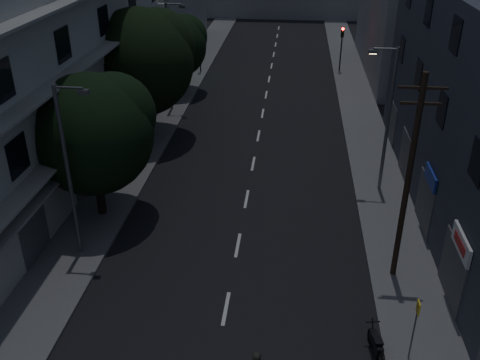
# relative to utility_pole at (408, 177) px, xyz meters

# --- Properties ---
(ground) EXTENTS (160.00, 160.00, 0.00)m
(ground) POSITION_rel_utility_pole_xyz_m (-7.01, 15.63, -4.87)
(ground) COLOR black
(ground) RESTS_ON ground
(sidewalk_left) EXTENTS (3.00, 90.00, 0.15)m
(sidewalk_left) POSITION_rel_utility_pole_xyz_m (-14.51, 15.63, -4.79)
(sidewalk_left) COLOR #565659
(sidewalk_left) RESTS_ON ground
(sidewalk_right) EXTENTS (3.00, 90.00, 0.15)m
(sidewalk_right) POSITION_rel_utility_pole_xyz_m (0.49, 15.63, -4.79)
(sidewalk_right) COLOR #565659
(sidewalk_right) RESTS_ON ground
(lane_markings) EXTENTS (0.15, 60.50, 0.01)m
(lane_markings) POSITION_rel_utility_pole_xyz_m (-7.01, 21.88, -4.86)
(lane_markings) COLOR beige
(lane_markings) RESTS_ON ground
(building_left) EXTENTS (7.00, 36.00, 14.00)m
(building_left) POSITION_rel_utility_pole_xyz_m (-18.98, 8.63, 2.13)
(building_left) COLOR #A7A8A3
(building_left) RESTS_ON ground
(building_far_right) EXTENTS (6.00, 20.00, 13.00)m
(building_far_right) POSITION_rel_utility_pole_xyz_m (4.99, 32.63, 1.63)
(building_far_right) COLOR slate
(building_far_right) RESTS_ON ground
(tree_near) EXTENTS (6.01, 6.01, 7.42)m
(tree_near) POSITION_rel_utility_pole_xyz_m (-14.28, 3.75, -0.08)
(tree_near) COLOR black
(tree_near) RESTS_ON sidewalk_left
(tree_mid) EXTENTS (7.01, 7.01, 8.62)m
(tree_mid) POSITION_rel_utility_pole_xyz_m (-14.67, 14.17, 0.67)
(tree_mid) COLOR black
(tree_mid) RESTS_ON sidewalk_left
(tree_far) EXTENTS (5.21, 5.21, 6.44)m
(tree_far) POSITION_rel_utility_pole_xyz_m (-14.55, 23.93, -0.68)
(tree_far) COLOR black
(tree_far) RESTS_ON sidewalk_left
(traffic_signal_far_right) EXTENTS (0.28, 0.37, 4.10)m
(traffic_signal_far_right) POSITION_rel_utility_pole_xyz_m (-0.44, 31.50, -1.77)
(traffic_signal_far_right) COLOR black
(traffic_signal_far_right) RESTS_ON sidewalk_right
(traffic_signal_far_left) EXTENTS (0.28, 0.37, 4.10)m
(traffic_signal_far_left) POSITION_rel_utility_pole_xyz_m (-13.64, 29.96, -1.77)
(traffic_signal_far_left) COLOR black
(traffic_signal_far_left) RESTS_ON sidewalk_left
(street_lamp_left_near) EXTENTS (1.51, 0.25, 8.00)m
(street_lamp_left_near) POSITION_rel_utility_pole_xyz_m (-14.07, 0.18, -0.27)
(street_lamp_left_near) COLOR #54575B
(street_lamp_left_near) RESTS_ON sidewalk_left
(street_lamp_right) EXTENTS (1.51, 0.25, 8.00)m
(street_lamp_right) POSITION_rel_utility_pole_xyz_m (0.26, 7.89, -0.27)
(street_lamp_right) COLOR slate
(street_lamp_right) RESTS_ON sidewalk_right
(street_lamp_left_far) EXTENTS (1.51, 0.25, 8.00)m
(street_lamp_left_far) POSITION_rel_utility_pole_xyz_m (-14.03, 19.64, -0.27)
(street_lamp_left_far) COLOR slate
(street_lamp_left_far) RESTS_ON sidewalk_left
(utility_pole) EXTENTS (1.80, 0.24, 9.00)m
(utility_pole) POSITION_rel_utility_pole_xyz_m (0.00, 0.00, 0.00)
(utility_pole) COLOR black
(utility_pole) RESTS_ON sidewalk_right
(bus_stop_sign) EXTENTS (0.06, 0.35, 2.52)m
(bus_stop_sign) POSITION_rel_utility_pole_xyz_m (-0.17, -4.93, -2.98)
(bus_stop_sign) COLOR #595B60
(bus_stop_sign) RESTS_ON sidewalk_right
(motorcycle) EXTENTS (0.56, 1.81, 1.17)m
(motorcycle) POSITION_rel_utility_pole_xyz_m (-1.33, -4.77, -4.41)
(motorcycle) COLOR black
(motorcycle) RESTS_ON ground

